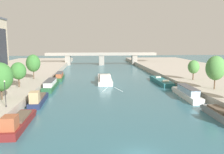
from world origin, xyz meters
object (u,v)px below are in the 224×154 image
Objects in this scene: moored_boat_right_lone at (161,81)px; barge_midriver at (105,79)px; moored_boat_left_upstream at (38,99)px; tree_right_second at (194,67)px; tree_left_midway at (18,71)px; moored_boat_left_end at (51,85)px; moored_boat_left_second at (60,76)px; tree_right_far at (216,68)px; tree_left_far at (33,63)px; bridge_far at (101,57)px; moored_boat_left_lone at (18,122)px; moored_boat_right_downstream at (224,114)px; moored_boat_right_midway at (187,93)px; tree_left_past_mid at (0,77)px; lamppost_left_bank at (5,92)px.

barge_midriver is at bearing 164.32° from moored_boat_right_lone.
moored_boat_right_lone is (32.72, 21.38, -0.26)m from moored_boat_left_upstream.
moored_boat_right_lone is 2.94× the size of tree_right_second.
moored_boat_right_lone is 2.76× the size of tree_left_midway.
moored_boat_left_second reaches higher than moored_boat_left_end.
tree_right_far is (39.88, -13.67, 5.76)m from moored_boat_left_end.
tree_left_far is 63.90m from bridge_far.
moored_boat_left_lone is 32.59m from moored_boat_right_downstream.
moored_boat_left_lone is at bearing -132.36° from moored_boat_right_lone.
moored_boat_right_downstream reaches higher than moored_boat_right_lone.
tree_right_far reaches higher than moored_boat_right_lone.
moored_boat_right_midway is (17.64, -24.06, 0.22)m from barge_midriver.
moored_boat_right_downstream is at bearing -30.13° from tree_left_midway.
moored_boat_left_end is at bearing 157.08° from moored_boat_right_midway.
moored_boat_right_lone is 21.02m from tree_right_far.
tree_left_midway reaches higher than barge_midriver.
moored_boat_left_second is 34.11m from moored_boat_right_lone.
barge_midriver reaches higher than moored_boat_left_end.
tree_left_past_mid is 0.92× the size of tree_right_far.
tree_left_far reaches higher than tree_right_second.
moored_boat_left_upstream is 10.07m from lamppost_left_bank.
tree_right_second is (40.36, -15.64, 4.54)m from moored_boat_left_second.
moored_boat_left_end is 42.55m from tree_right_far.
moored_boat_left_lone is 0.73× the size of moored_boat_right_lone.
moored_boat_right_downstream reaches higher than moored_boat_left_lone.
tree_right_second is at bearing -21.19° from moored_boat_left_second.
moored_boat_left_lone is at bearing -99.74° from bridge_far.
moored_boat_left_lone is 48.25m from moored_boat_right_lone.
tree_right_second reaches higher than moored_boat_left_second.
bridge_far is (-16.14, 95.13, 3.37)m from moored_boat_right_downstream.
tree_left_past_mid is (-6.15, -35.69, 5.19)m from moored_boat_left_second.
barge_midriver is at bearing 32.84° from moored_boat_left_end.
moored_boat_right_lone is at bearing -75.02° from bridge_far.
moored_boat_left_end is at bearing -147.16° from barge_midriver.
moored_boat_right_midway is at bearing -9.98° from tree_left_midway.
lamppost_left_bank reaches higher than moored_boat_left_end.
moored_boat_left_end is 1.98× the size of tree_right_far.
moored_boat_left_second is at bearing 80.23° from tree_left_past_mid.
lamppost_left_bank is at bearing -163.08° from moored_boat_right_midway.
moored_boat_right_midway is 16.66m from tree_right_second.
moored_boat_left_upstream is at bearing -146.84° from moored_boat_right_lone.
moored_boat_left_second is 43.53m from tree_right_second.
tree_right_far reaches higher than moored_boat_left_upstream.
moored_boat_left_upstream is 0.83× the size of moored_boat_right_midway.
moored_boat_left_lone is 50.92m from tree_right_second.
tree_left_far is at bearing 137.58° from moored_boat_right_downstream.
lamppost_left_bank reaches higher than moored_boat_left_lone.
moored_boat_left_second is 56.00m from moored_boat_right_downstream.
moored_boat_left_upstream is 40.25m from tree_right_far.
tree_left_far reaches higher than moored_boat_right_lone.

